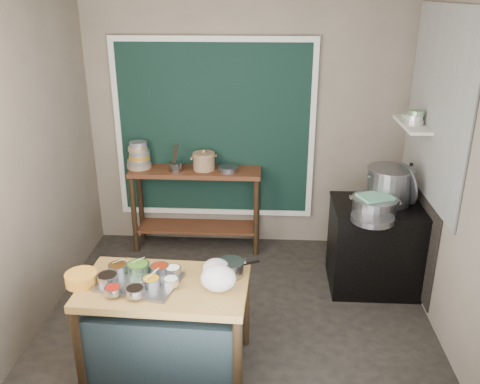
# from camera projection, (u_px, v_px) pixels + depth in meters

# --- Properties ---
(floor) EXTENTS (3.50, 3.00, 0.02)m
(floor) POSITION_uv_depth(u_px,v_px,m) (238.00, 312.00, 4.76)
(floor) COLOR #2D2822
(floor) RESTS_ON ground
(back_wall) EXTENTS (3.50, 0.02, 2.80)m
(back_wall) POSITION_uv_depth(u_px,v_px,m) (246.00, 125.00, 5.63)
(back_wall) COLOR #776A5C
(back_wall) RESTS_ON floor
(left_wall) EXTENTS (0.02, 3.00, 2.80)m
(left_wall) POSITION_uv_depth(u_px,v_px,m) (32.00, 166.00, 4.33)
(left_wall) COLOR #776A5C
(left_wall) RESTS_ON floor
(right_wall) EXTENTS (0.02, 3.00, 2.80)m
(right_wall) POSITION_uv_depth(u_px,v_px,m) (453.00, 174.00, 4.14)
(right_wall) COLOR #776A5C
(right_wall) RESTS_ON floor
(curtain_panel) EXTENTS (2.10, 0.02, 1.90)m
(curtain_panel) POSITION_uv_depth(u_px,v_px,m) (214.00, 130.00, 5.63)
(curtain_panel) COLOR black
(curtain_panel) RESTS_ON back_wall
(curtain_frame) EXTENTS (2.22, 0.03, 2.02)m
(curtain_frame) POSITION_uv_depth(u_px,v_px,m) (214.00, 131.00, 5.62)
(curtain_frame) COLOR beige
(curtain_frame) RESTS_ON back_wall
(tile_panel) EXTENTS (0.02, 1.70, 1.70)m
(tile_panel) POSITION_uv_depth(u_px,v_px,m) (437.00, 105.00, 4.49)
(tile_panel) COLOR #B2B2AA
(tile_panel) RESTS_ON right_wall
(soot_patch) EXTENTS (0.01, 1.30, 1.30)m
(soot_patch) POSITION_uv_depth(u_px,v_px,m) (418.00, 219.00, 5.00)
(soot_patch) COLOR black
(soot_patch) RESTS_ON right_wall
(wall_shelf) EXTENTS (0.22, 0.70, 0.03)m
(wall_shelf) POSITION_uv_depth(u_px,v_px,m) (413.00, 125.00, 4.86)
(wall_shelf) COLOR beige
(wall_shelf) RESTS_ON right_wall
(prep_table) EXTENTS (1.28, 0.77, 0.75)m
(prep_table) POSITION_uv_depth(u_px,v_px,m) (167.00, 325.00, 3.94)
(prep_table) COLOR olive
(prep_table) RESTS_ON floor
(back_counter) EXTENTS (1.45, 0.40, 0.95)m
(back_counter) POSITION_uv_depth(u_px,v_px,m) (197.00, 209.00, 5.79)
(back_counter) COLOR #522A17
(back_counter) RESTS_ON floor
(stove_block) EXTENTS (0.90, 0.68, 0.85)m
(stove_block) POSITION_uv_depth(u_px,v_px,m) (377.00, 247.00, 5.03)
(stove_block) COLOR black
(stove_block) RESTS_ON floor
(stove_top) EXTENTS (0.92, 0.69, 0.03)m
(stove_top) POSITION_uv_depth(u_px,v_px,m) (381.00, 207.00, 4.87)
(stove_top) COLOR black
(stove_top) RESTS_ON stove_block
(condiment_tray) EXTENTS (0.65, 0.53, 0.03)m
(condiment_tray) POSITION_uv_depth(u_px,v_px,m) (139.00, 282.00, 3.80)
(condiment_tray) COLOR gray
(condiment_tray) RESTS_ON prep_table
(condiment_bowls) EXTENTS (0.61, 0.48, 0.07)m
(condiment_bowls) POSITION_uv_depth(u_px,v_px,m) (138.00, 276.00, 3.80)
(condiment_bowls) COLOR gray
(condiment_bowls) RESTS_ON condiment_tray
(yellow_basin) EXTENTS (0.26, 0.26, 0.09)m
(yellow_basin) POSITION_uv_depth(u_px,v_px,m) (81.00, 279.00, 3.79)
(yellow_basin) COLOR #B28721
(yellow_basin) RESTS_ON prep_table
(saucepan) EXTENTS (0.29, 0.29, 0.12)m
(saucepan) POSITION_uv_depth(u_px,v_px,m) (230.00, 268.00, 3.89)
(saucepan) COLOR gray
(saucepan) RESTS_ON prep_table
(plastic_bag_a) EXTENTS (0.30, 0.27, 0.19)m
(plastic_bag_a) POSITION_uv_depth(u_px,v_px,m) (218.00, 278.00, 3.69)
(plastic_bag_a) COLOR white
(plastic_bag_a) RESTS_ON prep_table
(plastic_bag_b) EXTENTS (0.26, 0.25, 0.16)m
(plastic_bag_b) POSITION_uv_depth(u_px,v_px,m) (216.00, 269.00, 3.86)
(plastic_bag_b) COLOR white
(plastic_bag_b) RESTS_ON prep_table
(bowl_stack) EXTENTS (0.27, 0.27, 0.30)m
(bowl_stack) POSITION_uv_depth(u_px,v_px,m) (139.00, 157.00, 5.63)
(bowl_stack) COLOR tan
(bowl_stack) RESTS_ON back_counter
(utensil_cup) EXTENTS (0.16, 0.16, 0.10)m
(utensil_cup) POSITION_uv_depth(u_px,v_px,m) (176.00, 167.00, 5.56)
(utensil_cup) COLOR gray
(utensil_cup) RESTS_ON back_counter
(ceramic_crock) EXTENTS (0.34, 0.34, 0.17)m
(ceramic_crock) POSITION_uv_depth(u_px,v_px,m) (204.00, 162.00, 5.59)
(ceramic_crock) COLOR #8C694C
(ceramic_crock) RESTS_ON back_counter
(wide_bowl) EXTENTS (0.22, 0.22, 0.05)m
(wide_bowl) POSITION_uv_depth(u_px,v_px,m) (228.00, 169.00, 5.56)
(wide_bowl) COLOR gray
(wide_bowl) RESTS_ON back_counter
(stock_pot) EXTENTS (0.56, 0.56, 0.35)m
(stock_pot) POSITION_uv_depth(u_px,v_px,m) (389.00, 185.00, 4.87)
(stock_pot) COLOR gray
(stock_pot) RESTS_ON stove_top
(pot_lid) EXTENTS (0.19, 0.43, 0.41)m
(pot_lid) POSITION_uv_depth(u_px,v_px,m) (407.00, 184.00, 4.84)
(pot_lid) COLOR gray
(pot_lid) RESTS_ON stove_top
(steamer) EXTENTS (0.52, 0.52, 0.14)m
(steamer) POSITION_uv_depth(u_px,v_px,m) (374.00, 205.00, 4.70)
(steamer) COLOR gray
(steamer) RESTS_ON stove_top
(green_cloth) EXTENTS (0.35, 0.32, 0.02)m
(green_cloth) POSITION_uv_depth(u_px,v_px,m) (375.00, 197.00, 4.67)
(green_cloth) COLOR #5FA27C
(green_cloth) RESTS_ON steamer
(shallow_pan) EXTENTS (0.43, 0.43, 0.05)m
(shallow_pan) POSITION_uv_depth(u_px,v_px,m) (373.00, 218.00, 4.52)
(shallow_pan) COLOR gray
(shallow_pan) RESTS_ON stove_top
(shelf_bowl_stack) EXTENTS (0.17, 0.17, 0.14)m
(shelf_bowl_stack) POSITION_uv_depth(u_px,v_px,m) (415.00, 118.00, 4.78)
(shelf_bowl_stack) COLOR silver
(shelf_bowl_stack) RESTS_ON wall_shelf
(shelf_bowl_green) EXTENTS (0.16, 0.16, 0.04)m
(shelf_bowl_green) POSITION_uv_depth(u_px,v_px,m) (408.00, 116.00, 5.02)
(shelf_bowl_green) COLOR gray
(shelf_bowl_green) RESTS_ON wall_shelf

